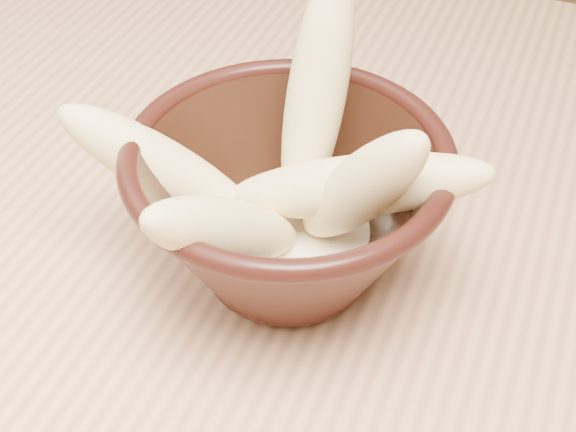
{
  "coord_description": "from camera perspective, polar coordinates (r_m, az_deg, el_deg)",
  "views": [
    {
      "loc": [
        0.19,
        -0.34,
        1.12
      ],
      "look_at": [
        0.06,
        -0.02,
        0.8
      ],
      "focal_mm": 50.0,
      "sensor_mm": 36.0,
      "label": 1
    }
  ],
  "objects": [
    {
      "name": "table",
      "position": [
        0.59,
        -4.62,
        -6.31
      ],
      "size": [
        1.2,
        0.8,
        0.75
      ],
      "color": "tan",
      "rests_on": "ground"
    },
    {
      "name": "banana_front",
      "position": [
        0.42,
        -4.39,
        -1.0
      ],
      "size": [
        0.08,
        0.12,
        0.11
      ],
      "primitive_type": "ellipsoid",
      "rotation": [
        0.88,
        0.0,
        -0.39
      ],
      "color": "#F3DC90",
      "rests_on": "bowl"
    },
    {
      "name": "bowl",
      "position": [
        0.46,
        -0.0,
        0.79
      ],
      "size": [
        0.19,
        0.19,
        0.1
      ],
      "rotation": [
        0.0,
        0.0,
        -0.36
      ],
      "color": "black",
      "rests_on": "table"
    },
    {
      "name": "banana_upright",
      "position": [
        0.46,
        2.06,
        8.76
      ],
      "size": [
        0.04,
        0.09,
        0.15
      ],
      "primitive_type": "ellipsoid",
      "rotation": [
        0.39,
        0.0,
        3.11
      ],
      "color": "#F3DC90",
      "rests_on": "bowl"
    },
    {
      "name": "banana_across",
      "position": [
        0.44,
        4.63,
        2.13
      ],
      "size": [
        0.16,
        0.05,
        0.08
      ],
      "primitive_type": "ellipsoid",
      "rotation": [
        1.23,
        0.0,
        1.68
      ],
      "color": "#F3DC90",
      "rests_on": "bowl"
    },
    {
      "name": "banana_left",
      "position": [
        0.46,
        -8.84,
        3.33
      ],
      "size": [
        0.13,
        0.07,
        0.1
      ],
      "primitive_type": "ellipsoid",
      "rotation": [
        0.97,
        0.0,
        -1.31
      ],
      "color": "#F3DC90",
      "rests_on": "bowl"
    },
    {
      "name": "banana_right",
      "position": [
        0.42,
        5.14,
        1.96
      ],
      "size": [
        0.1,
        0.07,
        0.12
      ],
      "primitive_type": "ellipsoid",
      "rotation": [
        0.59,
        0.0,
        1.19
      ],
      "color": "#F3DC90",
      "rests_on": "bowl"
    },
    {
      "name": "milk_puddle",
      "position": [
        0.48,
        -0.0,
        -1.42
      ],
      "size": [
        0.1,
        0.1,
        0.01
      ],
      "primitive_type": "cylinder",
      "color": "#FAEBC9",
      "rests_on": "bowl"
    }
  ]
}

